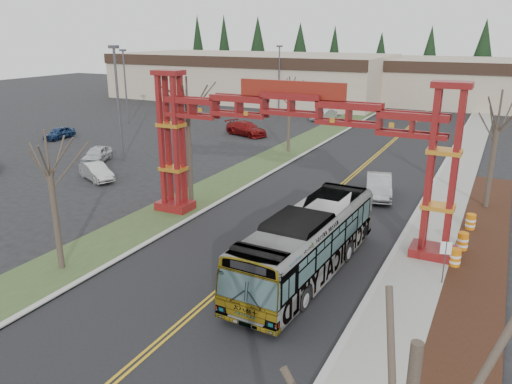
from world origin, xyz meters
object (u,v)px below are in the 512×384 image
Objects in this scene: parked_car_near_b at (96,172)px; barrel_mid at (462,242)px; parked_car_far_a at (323,115)px; barrel_north at (471,222)px; bare_tree_right_far at (497,126)px; barrel_south at (455,259)px; retail_building_east at (508,84)px; transit_bus at (307,243)px; light_pole_near at (118,95)px; gateway_arch at (291,130)px; retail_building_west at (252,76)px; light_pole_far at (279,73)px; parked_car_mid_a at (246,129)px; light_pole_mid at (125,81)px; street_sign at (445,254)px; silver_sedan at (379,186)px; parked_car_mid_b at (59,133)px; bare_tree_median_mid at (187,111)px; bare_tree_median_near at (49,171)px; parked_car_near_a at (97,154)px; bare_tree_median_far at (289,99)px.

barrel_mid is (26.85, -1.43, -0.13)m from parked_car_near_b.
parked_car_far_a is 4.21× the size of barrel_north.
parked_car_near_b is at bearing -86.31° from parked_car_far_a.
barrel_south is (-0.86, -10.19, -4.95)m from bare_tree_right_far.
retail_building_east is 36.99× the size of barrel_north.
light_pole_near is at bearing 152.27° from transit_bus.
light_pole_near reaches higher than barrel_south.
barrel_south is (9.14, -0.69, -5.48)m from gateway_arch.
retail_building_west reaches higher than barrel_north.
barrel_north is (6.53, 9.40, -1.10)m from transit_bus.
light_pole_far is (-29.84, -19.32, 1.83)m from retail_building_east.
parked_car_mid_a is (2.21, 20.88, 0.12)m from parked_car_near_b.
street_sign is (41.21, -26.86, -3.68)m from light_pole_mid.
retail_building_east is at bearing 67.81° from silver_sedan.
retail_building_east is 35.93× the size of barrel_mid.
silver_sedan is 4.65× the size of barrel_north.
parked_car_near_b is (-20.46, 7.53, -0.96)m from transit_bus.
bare_tree_right_far is at bearing -18.88° from light_pole_mid.
parked_car_mid_b is 27.63m from bare_tree_median_mid.
bare_tree_median_near is (-8.00, -9.45, -1.02)m from gateway_arch.
bare_tree_median_mid is at bearing -170.29° from barrel_north.
transit_bus is at bearing -57.10° from parked_car_far_a.
street_sign reaches higher than barrel_mid.
parked_car_near_a is 31.68m from barrel_south.
street_sign is (19.83, -40.12, 0.84)m from parked_car_far_a.
gateway_arch reaches higher than barrel_south.
gateway_arch reaches higher than parked_car_far_a.
parked_car_far_a is 4.34× the size of barrel_south.
bare_tree_median_mid is (22.00, -52.11, 2.45)m from retail_building_west.
retail_building_west is 68.85m from street_sign.
parked_car_mid_b is 32.52m from light_pole_far.
transit_bus is at bearing -30.53° from bare_tree_median_mid.
transit_bus is 2.68× the size of parked_car_far_a.
retail_building_west is 46.10m from light_pole_near.
parked_car_mid_a is at bearing 132.18° from street_sign.
silver_sedan is 31.89m from parked_car_far_a.
retail_building_east reaches higher than street_sign.
bare_tree_median_near is (3.00, -46.71, 4.25)m from parked_car_far_a.
street_sign reaches higher than parked_car_far_a.
bare_tree_median_far is at bearing -12.52° from light_pole_mid.
barrel_south is at bearing 34.53° from transit_bus.
gateway_arch reaches higher than street_sign.
bare_tree_median_near is 6.52× the size of barrel_mid.
barrel_north is at bearing -38.33° from bare_tree_median_far.
transit_bus is 1.68× the size of bare_tree_median_near.
bare_tree_median_far is 27.49m from street_sign.
parked_car_far_a is 19.41m from bare_tree_median_far.
bare_tree_right_far reaches higher than parked_car_mid_b.
bare_tree_median_near is at bearing -158.61° from street_sign.
parked_car_near_a is 31.99m from bare_tree_right_far.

